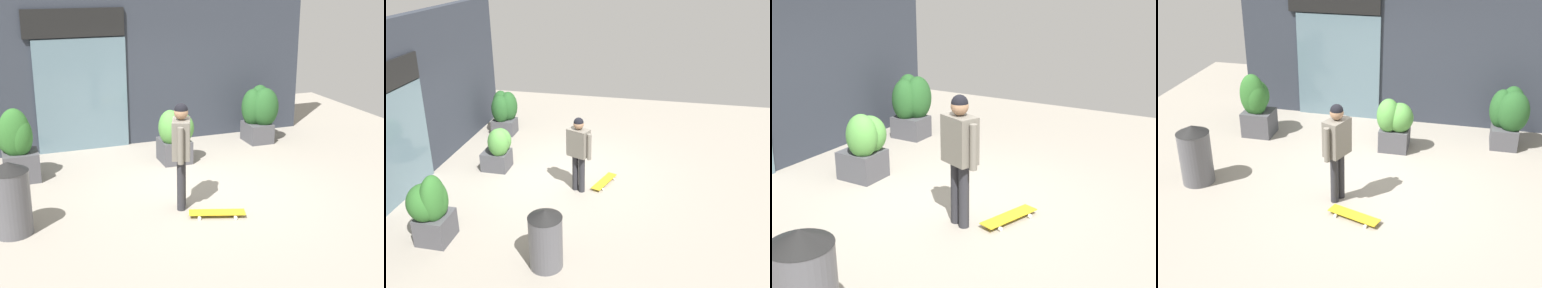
# 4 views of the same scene
# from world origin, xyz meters

# --- Properties ---
(ground_plane) EXTENTS (12.00, 12.00, 0.00)m
(ground_plane) POSITION_xyz_m (0.00, 0.00, 0.00)
(ground_plane) COLOR gray
(building_facade) EXTENTS (7.06, 0.31, 3.53)m
(building_facade) POSITION_xyz_m (-0.06, 3.01, 1.75)
(building_facade) COLOR #2D333D
(building_facade) RESTS_ON ground_plane
(skateboarder) EXTENTS (0.40, 0.57, 1.65)m
(skateboarder) POSITION_xyz_m (-0.51, -0.57, 1.01)
(skateboarder) COLOR #28282D
(skateboarder) RESTS_ON ground_plane
(skateboard) EXTENTS (0.86, 0.46, 0.08)m
(skateboard) POSITION_xyz_m (-0.13, -1.06, 0.06)
(skateboard) COLOR gold
(skateboard) RESTS_ON ground_plane
(planter_box_left) EXTENTS (0.68, 0.66, 1.31)m
(planter_box_left) POSITION_xyz_m (-2.76, 1.51, 0.69)
(planter_box_left) COLOR #47474C
(planter_box_left) RESTS_ON ground_plane
(planter_box_right) EXTENTS (0.74, 0.67, 1.21)m
(planter_box_right) POSITION_xyz_m (2.19, 2.12, 0.67)
(planter_box_right) COLOR #47474C
(planter_box_right) RESTS_ON ground_plane
(planter_box_mid) EXTENTS (0.69, 0.66, 1.05)m
(planter_box_mid) POSITION_xyz_m (0.10, 1.45, 0.56)
(planter_box_mid) COLOR #47474C
(planter_box_mid) RESTS_ON ground_plane
(trash_bin) EXTENTS (0.55, 0.55, 1.05)m
(trash_bin) POSITION_xyz_m (-2.99, -0.57, 0.53)
(trash_bin) COLOR #4C4C51
(trash_bin) RESTS_ON ground_plane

